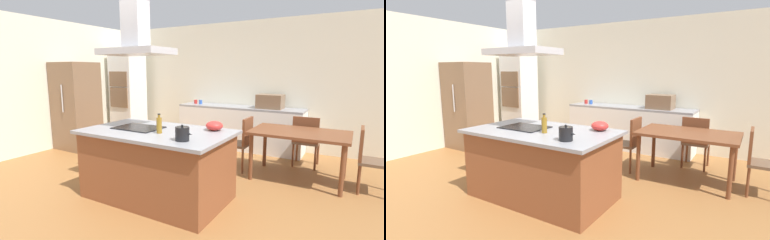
% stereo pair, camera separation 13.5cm
% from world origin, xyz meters
% --- Properties ---
extents(ground, '(16.00, 16.00, 0.00)m').
position_xyz_m(ground, '(0.00, 1.50, 0.00)').
color(ground, '#936033').
extents(wall_back, '(7.20, 0.10, 2.70)m').
position_xyz_m(wall_back, '(0.00, 3.25, 1.35)').
color(wall_back, silver).
rests_on(wall_back, ground).
extents(wall_left, '(0.10, 8.80, 2.70)m').
position_xyz_m(wall_left, '(-3.45, 1.00, 1.35)').
color(wall_left, silver).
rests_on(wall_left, ground).
extents(kitchen_island, '(1.89, 1.13, 0.90)m').
position_xyz_m(kitchen_island, '(0.00, 0.00, 0.45)').
color(kitchen_island, brown).
rests_on(kitchen_island, ground).
extents(cooktop, '(0.60, 0.44, 0.01)m').
position_xyz_m(cooktop, '(-0.30, 0.00, 0.91)').
color(cooktop, black).
rests_on(cooktop, kitchen_island).
extents(tea_kettle, '(0.21, 0.16, 0.18)m').
position_xyz_m(tea_kettle, '(0.58, -0.30, 0.98)').
color(tea_kettle, black).
rests_on(tea_kettle, kitchen_island).
extents(olive_oil_bottle, '(0.07, 0.07, 0.24)m').
position_xyz_m(olive_oil_bottle, '(0.13, -0.12, 1.00)').
color(olive_oil_bottle, olive).
rests_on(olive_oil_bottle, kitchen_island).
extents(mixing_bowl, '(0.22, 0.22, 0.12)m').
position_xyz_m(mixing_bowl, '(0.64, 0.37, 0.96)').
color(mixing_bowl, red).
rests_on(mixing_bowl, kitchen_island).
extents(back_counter, '(2.65, 0.62, 0.90)m').
position_xyz_m(back_counter, '(0.02, 2.88, 0.45)').
color(back_counter, white).
rests_on(back_counter, ground).
extents(countertop_microwave, '(0.50, 0.38, 0.28)m').
position_xyz_m(countertop_microwave, '(0.67, 2.88, 1.04)').
color(countertop_microwave, brown).
rests_on(countertop_microwave, back_counter).
extents(coffee_mug_red, '(0.08, 0.08, 0.09)m').
position_xyz_m(coffee_mug_red, '(-1.05, 2.88, 0.95)').
color(coffee_mug_red, red).
rests_on(coffee_mug_red, back_counter).
extents(coffee_mug_blue, '(0.08, 0.08, 0.09)m').
position_xyz_m(coffee_mug_blue, '(-0.92, 2.87, 0.95)').
color(coffee_mug_blue, '#2D56B2').
rests_on(coffee_mug_blue, back_counter).
extents(wall_oven_stack, '(0.70, 0.66, 2.20)m').
position_xyz_m(wall_oven_stack, '(-2.90, 2.65, 1.10)').
color(wall_oven_stack, white).
rests_on(wall_oven_stack, ground).
extents(refrigerator, '(0.80, 0.73, 1.82)m').
position_xyz_m(refrigerator, '(-2.98, 1.15, 0.91)').
color(refrigerator, brown).
rests_on(refrigerator, ground).
extents(dining_table, '(1.40, 0.90, 0.75)m').
position_xyz_m(dining_table, '(1.47, 1.59, 0.67)').
color(dining_table, brown).
rests_on(dining_table, ground).
extents(chair_at_right_end, '(0.42, 0.42, 0.89)m').
position_xyz_m(chair_at_right_end, '(2.39, 1.59, 0.51)').
color(chair_at_right_end, brown).
rests_on(chair_at_right_end, ground).
extents(chair_at_left_end, '(0.42, 0.42, 0.89)m').
position_xyz_m(chair_at_left_end, '(0.56, 1.59, 0.51)').
color(chair_at_left_end, brown).
rests_on(chair_at_left_end, ground).
extents(chair_facing_back_wall, '(0.42, 0.42, 0.89)m').
position_xyz_m(chair_facing_back_wall, '(1.47, 2.25, 0.51)').
color(chair_facing_back_wall, brown).
rests_on(chair_facing_back_wall, ground).
extents(range_hood, '(0.90, 0.55, 0.78)m').
position_xyz_m(range_hood, '(-0.30, 0.00, 2.10)').
color(range_hood, '#ADADB2').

